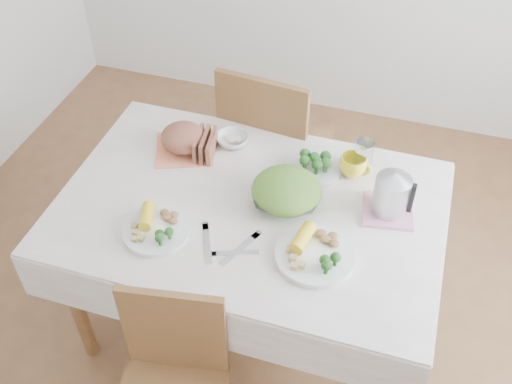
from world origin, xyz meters
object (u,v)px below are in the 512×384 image
(salad_bowl, at_px, (286,196))
(electric_kettle, at_px, (392,189))
(chair_far, at_px, (277,151))
(dinner_plate_right, at_px, (315,255))
(yellow_mug, at_px, (353,166))
(dinner_plate_left, at_px, (157,231))
(dining_table, at_px, (250,267))

(salad_bowl, relative_size, electric_kettle, 1.35)
(chair_far, bearing_deg, dinner_plate_right, 119.84)
(yellow_mug, relative_size, electric_kettle, 0.60)
(salad_bowl, distance_m, dinner_plate_left, 0.52)
(dining_table, relative_size, dinner_plate_left, 5.43)
(dinner_plate_right, bearing_deg, chair_far, 113.75)
(dining_table, bearing_deg, chair_far, 96.67)
(chair_far, height_order, electric_kettle, electric_kettle)
(chair_far, distance_m, electric_kettle, 0.93)
(dinner_plate_left, xyz_separation_m, dinner_plate_right, (0.59, 0.06, 0.00))
(chair_far, xyz_separation_m, dinner_plate_right, (0.39, -0.88, 0.31))
(dining_table, relative_size, electric_kettle, 7.31)
(yellow_mug, bearing_deg, dinner_plate_left, -139.42)
(salad_bowl, xyz_separation_m, electric_kettle, (0.39, 0.07, 0.09))
(chair_far, height_order, yellow_mug, chair_far)
(chair_far, relative_size, dinner_plate_left, 3.92)
(dinner_plate_left, distance_m, yellow_mug, 0.84)
(dinner_plate_right, bearing_deg, dining_table, 149.01)
(salad_bowl, relative_size, dinner_plate_left, 1.00)
(yellow_mug, bearing_deg, salad_bowl, -131.69)
(dining_table, distance_m, electric_kettle, 0.74)
(dinner_plate_right, distance_m, electric_kettle, 0.39)
(dinner_plate_left, distance_m, dinner_plate_right, 0.60)
(electric_kettle, bearing_deg, salad_bowl, -159.96)
(salad_bowl, bearing_deg, dinner_plate_left, -144.29)
(salad_bowl, xyz_separation_m, dinner_plate_right, (0.17, -0.24, -0.02))
(dinner_plate_right, relative_size, yellow_mug, 2.56)
(dinner_plate_left, bearing_deg, salad_bowl, 35.71)
(dinner_plate_left, bearing_deg, electric_kettle, 24.37)
(dinner_plate_right, bearing_deg, yellow_mug, 85.05)
(electric_kettle, bearing_deg, yellow_mug, 145.05)
(yellow_mug, bearing_deg, dinner_plate_right, -94.95)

